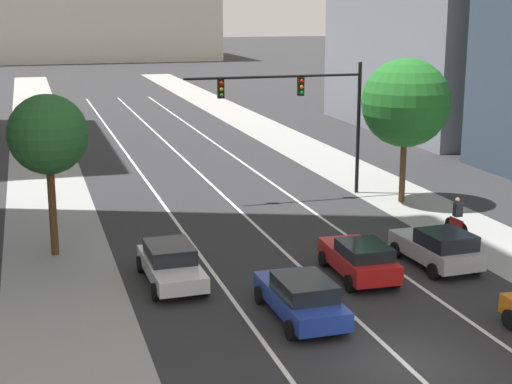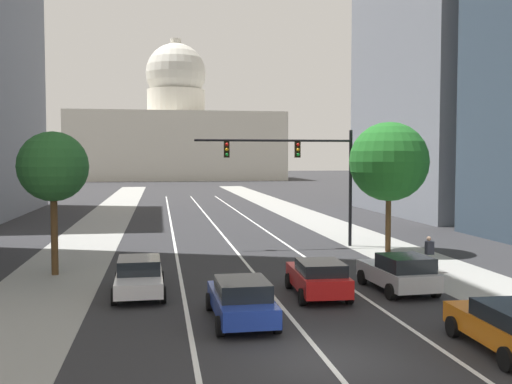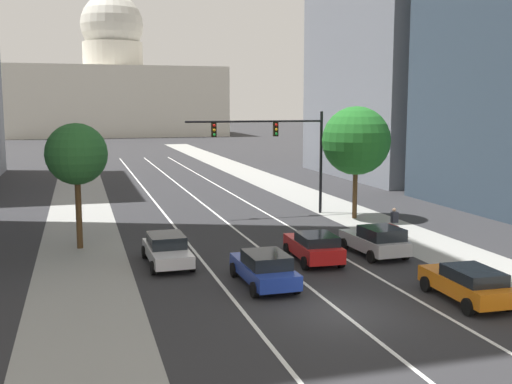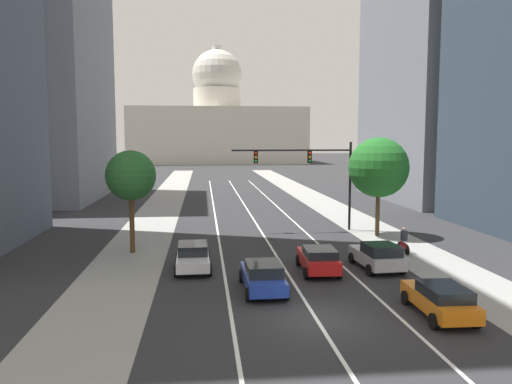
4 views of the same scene
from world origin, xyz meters
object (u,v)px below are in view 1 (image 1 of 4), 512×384
capitol_building (73,1)px  car_silver (438,247)px  traffic_signal_mast (306,102)px  car_red (360,258)px  cyclist (457,216)px  car_blue (301,297)px  street_tree_near_right (406,103)px  street_tree_near_left (48,135)px  car_white (171,263)px

capitol_building → car_silver: 132.58m
traffic_signal_mast → capitol_building: bearing=92.0°
car_red → cyclist: 7.72m
car_blue → street_tree_near_right: bearing=-39.0°
car_silver → car_red: 3.51m
street_tree_near_right → street_tree_near_left: street_tree_near_right is taller
car_white → traffic_signal_mast: traffic_signal_mast is taller
car_white → car_red: (6.97, -1.52, 0.02)m
capitol_building → car_white: bearing=-92.3°
car_blue → street_tree_near_right: size_ratio=0.62×
traffic_signal_mast → cyclist: 10.59m
car_blue → car_red: size_ratio=1.07×
car_silver → traffic_signal_mast: bearing=1.8°
car_silver → traffic_signal_mast: size_ratio=0.44×
car_blue → car_silver: bearing=-64.7°
car_blue → car_red: car_blue is taller
car_white → street_tree_near_left: (-4.02, 4.69, 4.29)m
car_white → street_tree_near_right: 17.05m
car_red → street_tree_near_right: bearing=-32.0°
capitol_building → car_silver: (5.24, -132.07, -10.37)m
car_blue → car_silver: (6.98, 3.44, 0.04)m
capitol_building → cyclist: bearing=-86.3°
car_white → capitol_building: bearing=-3.6°
car_red → cyclist: cyclist is taller
cyclist → street_tree_near_right: 7.61m
car_silver → street_tree_near_right: 11.43m
car_blue → street_tree_near_left: (-7.51, 9.34, 4.27)m
car_silver → cyclist: (3.08, 3.74, 0.05)m
car_white → car_red: 7.13m
capitol_building → cyclist: size_ratio=30.70×
capitol_building → street_tree_near_right: capitol_building is taller
car_red → traffic_signal_mast: bearing=-8.7°
capitol_building → traffic_signal_mast: size_ratio=5.43×
capitol_building → car_white: size_ratio=11.24×
car_blue → car_white: car_blue is taller
capitol_building → car_white: capitol_building is taller
capitol_building → car_silver: size_ratio=12.28×
cyclist → street_tree_near_left: 18.18m
car_red → traffic_signal_mast: 13.77m
car_blue → car_silver: size_ratio=1.08×
car_silver → car_blue: bearing=113.4°
car_white → traffic_signal_mast: (9.45, 11.30, 4.38)m
car_red → street_tree_near_right: (6.98, 10.24, 4.47)m
street_tree_near_left → car_blue: bearing=-51.2°
car_red → traffic_signal_mast: size_ratio=0.45×
street_tree_near_left → car_red: bearing=-29.5°
capitol_building → car_blue: capitol_building is taller
car_blue → street_tree_near_right: (10.46, 13.38, 4.48)m
car_white → car_red: car_red is taller
traffic_signal_mast → street_tree_near_right: (4.50, -2.58, 0.11)m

